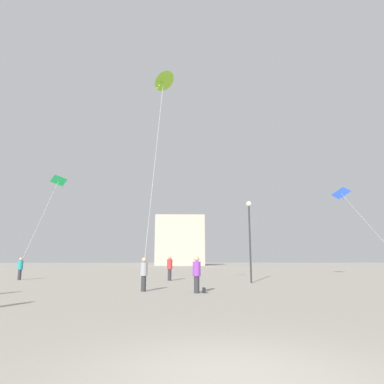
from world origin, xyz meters
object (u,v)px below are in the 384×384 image
Objects in this scene: person_in_grey at (144,273)px; building_left_hall at (180,241)px; person_in_red at (170,267)px; person_in_teal at (20,267)px; lamppost_east at (250,228)px; kite_emerald_delta at (59,181)px; handbag_beside_flyer at (204,290)px; kite_lime_diamond at (163,81)px; kite_cobalt_delta at (341,194)px; person_in_purple at (197,273)px.

person_in_grey is 73.41m from building_left_hall.
person_in_teal is at bearing 66.59° from person_in_red.
lamppost_east is (6.53, 5.91, 2.75)m from person_in_grey.
kite_emerald_delta is 1.46× the size of lamppost_east.
building_left_hall is (12.08, 63.35, 5.29)m from person_in_teal.
kite_lime_diamond is at bearing 157.75° from handbag_beside_flyer.
person_in_red is 9.66m from handbag_beside_flyer.
handbag_beside_flyer is (-13.98, -14.59, -7.49)m from kite_cobalt_delta.
kite_cobalt_delta is (16.91, 13.75, 6.71)m from person_in_grey.
person_in_red is at bearing -26.58° from person_in_grey.
person_in_purple reaches higher than person_in_grey.
person_in_red is 5.70× the size of handbag_beside_flyer.
person_in_teal is 9.51m from kite_emerald_delta.
kite_cobalt_delta is (26.90, -1.25, -1.30)m from kite_emerald_delta.
building_left_hall reaches higher than person_in_purple.
person_in_grey is 9.23m from lamppost_east.
kite_emerald_delta reaches higher than person_in_purple.
kite_emerald_delta reaches higher than kite_cobalt_delta.
kite_emerald_delta is 0.61× the size of building_left_hall.
handbag_beside_flyer is (2.13, -0.87, -11.14)m from kite_lime_diamond.
person_in_purple is at bearing -51.74° from kite_emerald_delta.
kite_emerald_delta is 18.61m from kite_lime_diamond.
person_in_teal is 18.22m from kite_lime_diamond.
lamppost_east reaches higher than handbag_beside_flyer.
handbag_beside_flyer is at bearing 110.78° from person_in_teal.
person_in_grey is 5.14× the size of handbag_beside_flyer.
kite_lime_diamond is at bearing -134.21° from lamppost_east.
kite_cobalt_delta is 61.43m from building_left_hall.
kite_cobalt_delta is at bearing -75.41° from person_in_purple.
handbag_beside_flyer is (12.92, -15.84, -8.79)m from kite_emerald_delta.
building_left_hall is 74.31m from handbag_beside_flyer.
person_in_purple is at bearing -164.05° from handbag_beside_flyer.
kite_cobalt_delta is at bearing 157.33° from person_in_teal.
person_in_red reaches higher than person_in_purple.
kite_lime_diamond is (-0.19, -8.55, 10.26)m from person_in_red.
person_in_purple is 0.21× the size of kite_emerald_delta.
person_in_purple is 21.81m from kite_emerald_delta.
kite_cobalt_delta reaches higher than handbag_beside_flyer.
person_in_grey is 0.15× the size of kite_cobalt_delta.
kite_emerald_delta reaches higher than handbag_beside_flyer.
lamppost_east is at bearing -28.80° from kite_emerald_delta.
person_in_teal is at bearing 19.40° from person_in_purple.
person_in_purple is 0.89m from handbag_beside_flyer.
person_in_red is 0.33× the size of lamppost_east.
person_in_teal is at bearing -100.79° from building_left_hall.
person_in_purple is at bearing -89.20° from building_left_hall.
person_in_purple is 5.30× the size of handbag_beside_flyer.
lamppost_east is at bearing -67.80° from person_in_grey.
handbag_beside_flyer is (1.39, -74.05, -6.09)m from building_left_hall.
kite_lime_diamond reaches higher than lamppost_east.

